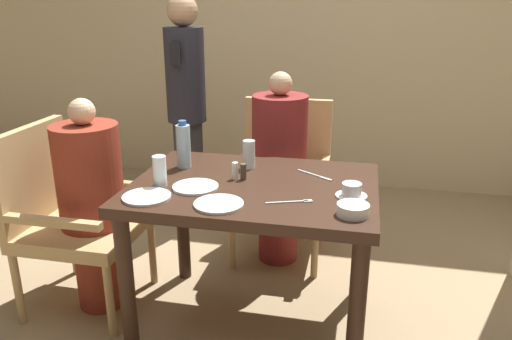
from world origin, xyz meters
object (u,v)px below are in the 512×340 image
standing_host (187,106)px  water_bottle (183,146)px  chair_far_side (283,172)px  plate_main_right (195,187)px  bowl_small (353,210)px  glass_tall_mid (160,171)px  plate_dessert_center (219,204)px  diner_in_far_chair (279,168)px  chair_left_side (67,212)px  diner_in_left_chair (92,204)px  glass_tall_near (249,154)px  teacup_with_saucer (352,191)px  plate_main_left (147,197)px

standing_host → water_bottle: bearing=-71.0°
chair_far_side → plate_main_right: size_ratio=4.65×
bowl_small → glass_tall_mid: bearing=170.7°
standing_host → plate_main_right: size_ratio=7.69×
chair_far_side → plate_dessert_center: bearing=-94.3°
chair_far_side → diner_in_far_chair: (-0.00, -0.15, 0.08)m
chair_left_side → diner_in_left_chair: size_ratio=0.86×
plate_dessert_center → glass_tall_near: glass_tall_near is taller
teacup_with_saucer → bowl_small: 0.19m
diner_in_left_chair → chair_far_side: bearing=45.2°
plate_main_right → diner_in_far_chair: bearing=73.3°
diner_in_left_chair → glass_tall_mid: 0.51m
diner_in_left_chair → standing_host: standing_host is taller
bowl_small → glass_tall_near: glass_tall_near is taller
plate_dessert_center → water_bottle: 0.54m
diner_in_far_chair → plate_main_left: diner_in_far_chair is taller
teacup_with_saucer → glass_tall_near: glass_tall_near is taller
plate_main_left → glass_tall_mid: bearing=89.8°
standing_host → diner_in_far_chair: bearing=-31.9°
standing_host → glass_tall_mid: standing_host is taller
plate_dessert_center → glass_tall_mid: 0.36m
diner_in_far_chair → glass_tall_mid: diner_in_far_chair is taller
water_bottle → glass_tall_near: bearing=9.7°
chair_left_side → teacup_with_saucer: (1.41, -0.07, 0.26)m
standing_host → plate_main_left: standing_host is taller
plate_dessert_center → diner_in_far_chair: bearing=85.0°
plate_main_left → plate_dessert_center: bearing=-1.9°
diner_in_left_chair → plate_dessert_center: diner_in_left_chair is taller
diner_in_far_chair → standing_host: 0.89m
standing_host → chair_left_side: bearing=-102.3°
standing_host → teacup_with_saucer: bearing=-46.1°
chair_left_side → glass_tall_mid: 0.66m
plate_main_left → plate_dessert_center: same height
plate_main_left → glass_tall_near: glass_tall_near is taller
teacup_with_saucer → glass_tall_near: size_ratio=0.96×
chair_left_side → standing_host: size_ratio=0.60×
chair_left_side → glass_tall_mid: size_ratio=6.78×
teacup_with_saucer → bowl_small: size_ratio=1.06×
plate_main_left → chair_far_side: bearing=70.0°
teacup_with_saucer → glass_tall_mid: bearing=-176.6°
standing_host → glass_tall_near: standing_host is taller
diner_in_left_chair → standing_host: 1.17m
diner_in_left_chair → teacup_with_saucer: (1.26, -0.07, 0.20)m
water_bottle → plate_dessert_center: bearing=-55.0°
chair_left_side → chair_far_side: (0.97, 0.83, 0.00)m
glass_tall_mid → standing_host: bearing=104.5°
bowl_small → standing_host: bearing=130.1°
diner_in_left_chair → bowl_small: (1.27, -0.26, 0.20)m
chair_far_side → standing_host: bearing=157.3°
plate_main_left → glass_tall_mid: glass_tall_mid is taller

